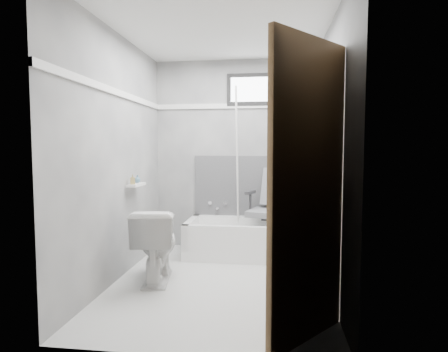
% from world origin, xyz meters
% --- Properties ---
extents(floor, '(2.60, 2.60, 0.00)m').
position_xyz_m(floor, '(0.00, 0.00, 0.00)').
color(floor, white).
rests_on(floor, ground).
extents(ceiling, '(2.60, 2.60, 0.00)m').
position_xyz_m(ceiling, '(0.00, 0.00, 2.40)').
color(ceiling, silver).
rests_on(ceiling, floor).
extents(wall_back, '(2.00, 0.02, 2.40)m').
position_xyz_m(wall_back, '(0.00, 1.30, 1.20)').
color(wall_back, slate).
rests_on(wall_back, floor).
extents(wall_front, '(2.00, 0.02, 2.40)m').
position_xyz_m(wall_front, '(0.00, -1.30, 1.20)').
color(wall_front, slate).
rests_on(wall_front, floor).
extents(wall_left, '(0.02, 2.60, 2.40)m').
position_xyz_m(wall_left, '(-1.00, 0.00, 1.20)').
color(wall_left, slate).
rests_on(wall_left, floor).
extents(wall_right, '(0.02, 2.60, 2.40)m').
position_xyz_m(wall_right, '(1.00, 0.00, 1.20)').
color(wall_right, slate).
rests_on(wall_right, floor).
extents(bathtub, '(1.50, 0.70, 0.42)m').
position_xyz_m(bathtub, '(0.23, 0.93, 0.21)').
color(bathtub, white).
rests_on(bathtub, floor).
extents(office_chair, '(0.67, 0.67, 0.93)m').
position_xyz_m(office_chair, '(0.46, 0.98, 0.59)').
color(office_chair, slate).
rests_on(office_chair, bathtub).
extents(toilet, '(0.51, 0.77, 0.70)m').
position_xyz_m(toilet, '(-0.62, -0.01, 0.35)').
color(toilet, white).
rests_on(toilet, floor).
extents(door, '(0.78, 0.78, 2.00)m').
position_xyz_m(door, '(0.98, -1.28, 1.00)').
color(door, '#50391E').
rests_on(door, floor).
extents(window, '(0.66, 0.04, 0.40)m').
position_xyz_m(window, '(0.25, 1.29, 2.02)').
color(window, black).
rests_on(window, wall_back).
extents(backerboard, '(1.50, 0.02, 0.78)m').
position_xyz_m(backerboard, '(0.25, 1.29, 0.80)').
color(backerboard, '#4C4C4F').
rests_on(backerboard, wall_back).
extents(trim_back, '(2.00, 0.02, 0.06)m').
position_xyz_m(trim_back, '(0.00, 1.29, 1.82)').
color(trim_back, white).
rests_on(trim_back, wall_back).
extents(trim_left, '(0.02, 2.60, 0.06)m').
position_xyz_m(trim_left, '(-0.99, 0.00, 1.82)').
color(trim_left, white).
rests_on(trim_left, wall_left).
extents(pole, '(0.02, 0.43, 1.91)m').
position_xyz_m(pole, '(0.07, 1.06, 1.05)').
color(pole, white).
rests_on(pole, bathtub).
extents(shelf, '(0.10, 0.32, 0.02)m').
position_xyz_m(shelf, '(-0.93, 0.31, 0.90)').
color(shelf, white).
rests_on(shelf, wall_left).
extents(soap_bottle_a, '(0.06, 0.06, 0.10)m').
position_xyz_m(soap_bottle_a, '(-0.94, 0.23, 0.97)').
color(soap_bottle_a, '#A08D50').
rests_on(soap_bottle_a, shelf).
extents(soap_bottle_b, '(0.09, 0.09, 0.08)m').
position_xyz_m(soap_bottle_b, '(-0.94, 0.37, 0.96)').
color(soap_bottle_b, slate).
rests_on(soap_bottle_b, shelf).
extents(faucet, '(0.26, 0.10, 0.16)m').
position_xyz_m(faucet, '(-0.20, 1.27, 0.55)').
color(faucet, silver).
rests_on(faucet, wall_back).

